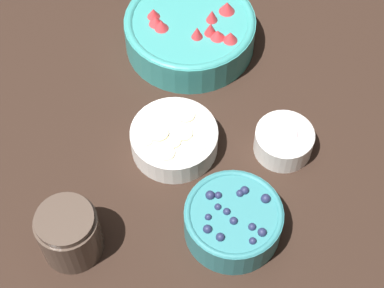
% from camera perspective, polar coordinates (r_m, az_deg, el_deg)
% --- Properties ---
extents(ground_plane, '(4.00, 4.00, 0.00)m').
position_cam_1_polar(ground_plane, '(1.08, -7.92, -1.76)').
color(ground_plane, black).
extents(bowl_strawberries, '(0.24, 0.24, 0.09)m').
position_cam_1_polar(bowl_strawberries, '(1.21, -0.16, 10.13)').
color(bowl_strawberries, teal).
rests_on(bowl_strawberries, ground_plane).
extents(bowl_blueberries, '(0.15, 0.15, 0.07)m').
position_cam_1_polar(bowl_blueberries, '(0.98, 3.68, -6.74)').
color(bowl_blueberries, teal).
rests_on(bowl_blueberries, ground_plane).
extents(bowl_bananas, '(0.15, 0.15, 0.05)m').
position_cam_1_polar(bowl_bananas, '(1.07, -1.59, 0.53)').
color(bowl_bananas, white).
rests_on(bowl_bananas, ground_plane).
extents(bowl_cream, '(0.10, 0.10, 0.05)m').
position_cam_1_polar(bowl_cream, '(1.08, 8.18, 0.40)').
color(bowl_cream, white).
rests_on(bowl_cream, ground_plane).
extents(jar_chocolate, '(0.09, 0.09, 0.09)m').
position_cam_1_polar(jar_chocolate, '(0.98, -10.83, -7.86)').
color(jar_chocolate, '#4C3D33').
rests_on(jar_chocolate, ground_plane).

